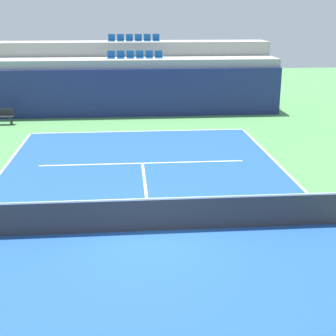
# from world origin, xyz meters

# --- Properties ---
(ground_plane) EXTENTS (80.00, 80.00, 0.00)m
(ground_plane) POSITION_xyz_m (0.00, 0.00, 0.00)
(ground_plane) COLOR #4C8C4C
(court_surface) EXTENTS (11.00, 24.00, 0.01)m
(court_surface) POSITION_xyz_m (0.00, 0.00, 0.01)
(court_surface) COLOR #1E4C99
(court_surface) RESTS_ON ground_plane
(baseline_far) EXTENTS (11.00, 0.10, 0.00)m
(baseline_far) POSITION_xyz_m (0.00, 11.95, 0.01)
(baseline_far) COLOR white
(baseline_far) RESTS_ON court_surface
(service_line_far) EXTENTS (8.26, 0.10, 0.00)m
(service_line_far) POSITION_xyz_m (0.00, 6.40, 0.01)
(service_line_far) COLOR white
(service_line_far) RESTS_ON court_surface
(centre_service_line) EXTENTS (0.10, 6.40, 0.00)m
(centre_service_line) POSITION_xyz_m (0.00, 3.20, 0.01)
(centre_service_line) COLOR white
(centre_service_line) RESTS_ON court_surface
(back_wall) EXTENTS (17.02, 0.30, 2.75)m
(back_wall) POSITION_xyz_m (0.00, 15.73, 1.38)
(back_wall) COLOR navy
(back_wall) RESTS_ON ground_plane
(stands_tier_lower) EXTENTS (17.02, 2.40, 3.23)m
(stands_tier_lower) POSITION_xyz_m (0.00, 17.08, 1.61)
(stands_tier_lower) COLOR #9E9E99
(stands_tier_lower) RESTS_ON ground_plane
(stands_tier_upper) EXTENTS (17.02, 2.40, 4.07)m
(stands_tier_upper) POSITION_xyz_m (0.00, 19.48, 2.04)
(stands_tier_upper) COLOR #9E9E99
(stands_tier_upper) RESTS_ON ground_plane
(seating_row_lower) EXTENTS (3.27, 0.44, 0.44)m
(seating_row_lower) POSITION_xyz_m (0.00, 17.18, 3.35)
(seating_row_lower) COLOR #145193
(seating_row_lower) RESTS_ON stands_tier_lower
(seating_row_upper) EXTENTS (3.27, 0.44, 0.44)m
(seating_row_upper) POSITION_xyz_m (0.00, 19.58, 4.20)
(seating_row_upper) COLOR #145193
(seating_row_upper) RESTS_ON stands_tier_upper
(tennis_net) EXTENTS (11.08, 0.08, 1.07)m
(tennis_net) POSITION_xyz_m (0.00, 0.00, 0.51)
(tennis_net) COLOR black
(tennis_net) RESTS_ON court_surface
(player_bench) EXTENTS (1.50, 0.40, 0.85)m
(player_bench) POSITION_xyz_m (-7.47, 14.25, 0.51)
(player_bench) COLOR #232328
(player_bench) RESTS_ON ground_plane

